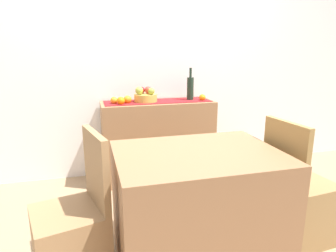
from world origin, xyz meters
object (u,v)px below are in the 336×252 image
fruit_bowl (146,98)px  chair_by_corner (298,205)px  wine_bottle (190,88)px  sideboard_console (158,140)px  chair_near_window (73,238)px  dining_table (197,206)px

fruit_bowl → chair_by_corner: 1.70m
wine_bottle → chair_by_corner: wine_bottle is taller
sideboard_console → chair_near_window: bearing=-121.9°
wine_bottle → chair_by_corner: 1.55m
wine_bottle → chair_by_corner: size_ratio=0.38×
sideboard_console → chair_near_window: size_ratio=1.29×
wine_bottle → dining_table: size_ratio=0.33×
dining_table → chair_by_corner: chair_by_corner is taller
fruit_bowl → wine_bottle: wine_bottle is taller
fruit_bowl → dining_table: 1.43m
chair_by_corner → chair_near_window: bearing=179.8°
fruit_bowl → sideboard_console: bearing=0.0°
wine_bottle → dining_table: bearing=-106.8°
wine_bottle → chair_near_window: (-1.18, -1.33, -0.70)m
fruit_bowl → chair_by_corner: (0.85, -1.33, -0.62)m
fruit_bowl → dining_table: (0.08, -1.33, -0.51)m
wine_bottle → chair_near_window: bearing=-131.6°
sideboard_console → chair_near_window: (-0.83, -1.33, -0.15)m
fruit_bowl → chair_near_window: size_ratio=0.26×
chair_near_window → chair_by_corner: (1.55, -0.01, 0.00)m
chair_by_corner → dining_table: bearing=179.9°
fruit_bowl → chair_near_window: (-0.70, -1.33, -0.62)m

